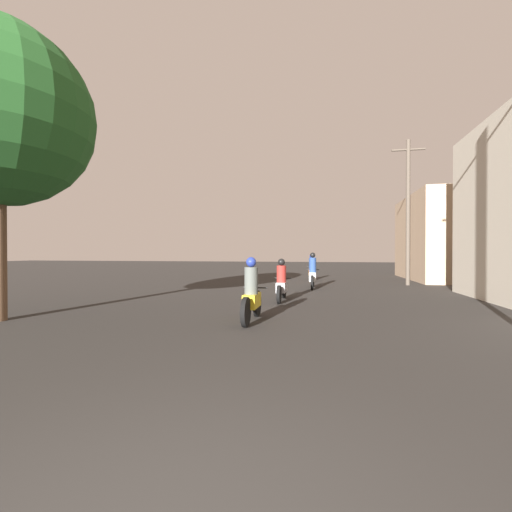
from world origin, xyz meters
TOP-DOWN VIEW (x-y plane):
  - motorcycle_yellow at (-0.90, 6.59)m, footprint 0.60×1.98m
  - motorcycle_silver at (-0.63, 10.25)m, footprint 0.60×2.02m
  - motorcycle_white at (0.27, 14.62)m, footprint 0.60×2.04m
  - motorcycle_orange at (0.05, 19.45)m, footprint 0.60×1.91m
  - building_right_far at (8.21, 21.32)m, footprint 4.65×7.73m
  - utility_pole_far at (4.96, 17.10)m, footprint 1.60×0.20m

SIDE VIEW (x-z plane):
  - motorcycle_silver at x=-0.63m, z-range -0.14..1.31m
  - motorcycle_yellow at x=-0.90m, z-range -0.15..1.40m
  - motorcycle_orange at x=0.05m, z-range -0.15..1.41m
  - motorcycle_white at x=0.27m, z-range -0.17..1.49m
  - building_right_far at x=8.21m, z-range 0.00..5.15m
  - utility_pole_far at x=4.96m, z-range 0.16..7.53m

